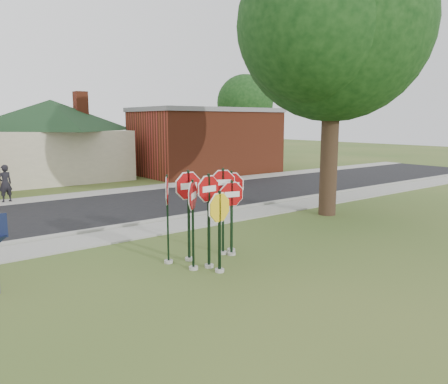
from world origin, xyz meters
TOP-DOWN VIEW (x-y plane):
  - ground at (0.00, 0.00)m, footprint 120.00×120.00m
  - sidewalk_near at (0.00, 5.50)m, footprint 60.00×1.60m
  - road at (0.00, 10.00)m, footprint 60.00×7.00m
  - sidewalk_far at (0.00, 14.30)m, footprint 60.00×1.60m
  - curb at (0.00, 6.50)m, footprint 60.00×0.20m
  - stop_sign_center at (-0.23, 1.07)m, footprint 0.97×0.24m
  - stop_sign_yellow at (-0.22, 0.63)m, footprint 1.05×0.24m
  - stop_sign_left at (-0.65, 1.19)m, footprint 0.77×0.71m
  - stop_sign_right at (0.92, 1.56)m, footprint 0.96×0.26m
  - stop_sign_back_right at (0.78, 1.79)m, footprint 0.91×0.43m
  - stop_sign_back_left at (-0.32, 1.90)m, footprint 1.06×0.24m
  - stop_sign_far_right at (1.13, 1.85)m, footprint 0.74×0.71m
  - stop_sign_far_left at (-0.89, 2.04)m, footprint 0.58×0.90m
  - building_house at (2.00, 22.00)m, footprint 11.60×11.60m
  - building_brick at (12.00, 18.50)m, footprint 10.20×6.20m
  - oak_tree at (7.50, 3.50)m, footprint 11.09×10.49m
  - bg_tree_right at (22.00, 26.00)m, footprint 5.60×5.60m
  - pedestrian at (-2.50, 14.34)m, footprint 0.72×0.57m

SIDE VIEW (x-z plane):
  - ground at x=0.00m, z-range 0.00..0.00m
  - road at x=0.00m, z-range 0.00..0.04m
  - sidewalk_near at x=0.00m, z-range 0.00..0.06m
  - sidewalk_far at x=0.00m, z-range 0.00..0.06m
  - curb at x=0.00m, z-range 0.00..0.14m
  - pedestrian at x=-2.50m, z-range 0.06..1.82m
  - stop_sign_yellow at x=-0.22m, z-range 0.22..2.43m
  - stop_sign_right at x=0.92m, z-range 0.23..2.51m
  - stop_sign_left at x=-0.65m, z-range 0.28..2.75m
  - stop_sign_far_right at x=1.13m, z-range 0.28..2.79m
  - stop_sign_far_left at x=-0.89m, z-range 0.30..2.83m
  - stop_sign_center at x=-0.23m, z-range 0.29..2.88m
  - stop_sign_back_right at x=0.78m, z-range 0.30..2.90m
  - stop_sign_back_left at x=-0.32m, z-range 0.32..2.95m
  - building_brick at x=12.00m, z-range 0.03..4.78m
  - building_house at x=2.00m, z-range 0.55..6.75m
  - bg_tree_right at x=22.00m, z-range 1.38..9.78m
  - oak_tree at x=7.50m, z-range 1.88..13.15m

